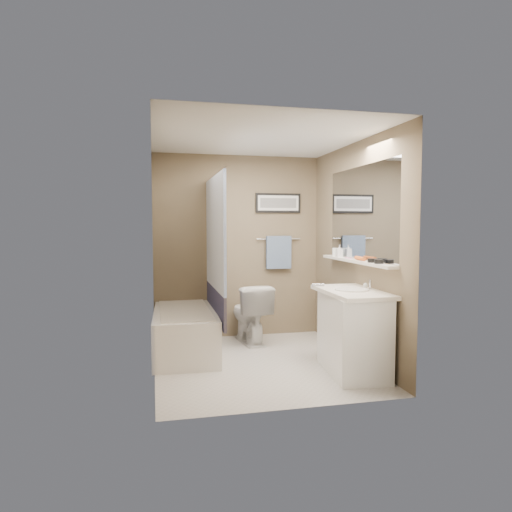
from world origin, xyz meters
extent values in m
plane|color=beige|center=(0.00, 0.00, 0.00)|extent=(2.50, 2.50, 0.00)
cube|color=silver|center=(0.00, 0.00, 2.38)|extent=(2.20, 2.50, 0.04)
cube|color=brown|center=(0.00, 1.23, 1.20)|extent=(2.20, 0.04, 2.40)
cube|color=brown|center=(0.00, -1.23, 1.20)|extent=(2.20, 0.04, 2.40)
cube|color=brown|center=(-1.08, 0.00, 1.20)|extent=(0.04, 2.50, 2.40)
cube|color=brown|center=(1.08, 0.00, 1.20)|extent=(0.04, 2.50, 2.40)
cube|color=#C4B294|center=(-1.09, 0.50, 1.00)|extent=(0.02, 1.55, 2.00)
cylinder|color=silver|center=(-0.40, 0.50, 2.05)|extent=(0.02, 1.55, 0.02)
cube|color=white|center=(-0.40, 0.50, 1.40)|extent=(0.03, 1.45, 1.28)
cube|color=#292A4D|center=(-0.40, 0.50, 0.58)|extent=(0.03, 1.45, 0.36)
cube|color=silver|center=(1.09, -0.15, 1.62)|extent=(0.02, 1.60, 1.00)
cube|color=silver|center=(1.04, -0.15, 1.10)|extent=(0.12, 1.60, 0.03)
cylinder|color=silver|center=(0.55, 1.22, 1.30)|extent=(0.60, 0.02, 0.02)
cube|color=#849FC0|center=(0.55, 1.20, 1.12)|extent=(0.34, 0.05, 0.44)
cube|color=black|center=(0.55, 1.23, 1.78)|extent=(0.62, 0.02, 0.26)
cube|color=white|center=(0.55, 1.22, 1.78)|extent=(0.56, 0.00, 0.20)
cube|color=#595959|center=(0.55, 1.22, 1.78)|extent=(0.50, 0.00, 0.13)
cube|color=silver|center=(0.55, -1.24, 1.00)|extent=(0.80, 0.02, 2.00)
cylinder|color=silver|center=(0.22, -1.19, 1.00)|extent=(0.10, 0.02, 0.02)
cube|color=white|center=(-0.75, 0.58, 0.25)|extent=(0.76, 1.53, 0.50)
cube|color=beige|center=(-0.75, 0.58, 0.50)|extent=(0.56, 1.36, 0.02)
imported|color=silver|center=(0.09, 0.89, 0.37)|extent=(0.49, 0.77, 0.75)
cube|color=white|center=(0.85, -0.51, 0.40)|extent=(0.59, 0.95, 0.80)
cube|color=white|center=(0.84, -0.51, 0.82)|extent=(0.54, 0.96, 0.04)
cylinder|color=white|center=(0.83, -0.51, 0.85)|extent=(0.34, 0.34, 0.01)
cylinder|color=silver|center=(1.03, -0.51, 0.89)|extent=(0.02, 0.02, 0.10)
sphere|color=silver|center=(1.03, -0.41, 0.87)|extent=(0.05, 0.05, 0.05)
cylinder|color=black|center=(1.04, -0.67, 1.14)|extent=(0.09, 0.09, 0.04)
cylinder|color=black|center=(1.04, -0.53, 1.14)|extent=(0.09, 0.09, 0.04)
cylinder|color=#C8541C|center=(1.04, -0.26, 1.14)|extent=(0.05, 0.22, 0.04)
cube|color=pink|center=(1.04, 0.03, 1.12)|extent=(0.04, 0.16, 0.01)
cylinder|color=white|center=(1.04, 0.40, 1.17)|extent=(0.08, 0.08, 0.10)
imported|color=#999999|center=(1.04, 0.29, 1.19)|extent=(0.07, 0.07, 0.14)
camera|label=1|loc=(-1.10, -4.69, 1.50)|focal=32.00mm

